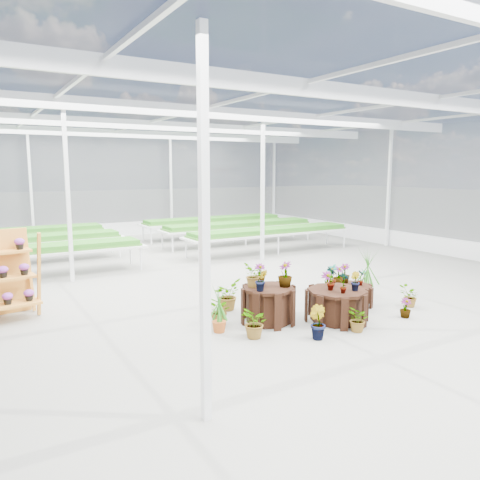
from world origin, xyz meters
TOP-DOWN VIEW (x-y plane):
  - ground_plane at (0.00, 0.00)m, footprint 24.00×24.00m
  - greenhouse_shell at (0.00, 0.00)m, footprint 18.00×24.00m
  - steel_frame at (0.00, 0.00)m, footprint 18.00×24.00m
  - nursery_benches at (0.00, 7.20)m, footprint 16.00×7.00m
  - plinth_tall at (-0.38, -1.41)m, footprint 1.26×1.26m
  - plinth_mid at (0.82, -2.01)m, footprint 1.50×1.50m
  - plinth_low at (1.82, -1.31)m, footprint 1.24×1.24m
  - nursery_plants at (0.37, -1.31)m, footprint 4.93×3.05m

SIDE VIEW (x-z plane):
  - ground_plane at x=0.00m, z-range 0.00..0.00m
  - plinth_low at x=1.82m, z-range 0.00..0.44m
  - plinth_mid at x=0.82m, z-range 0.00..0.63m
  - plinth_tall at x=-0.38m, z-range 0.00..0.71m
  - nursery_benches at x=0.00m, z-range 0.00..0.84m
  - nursery_plants at x=0.37m, z-range -0.17..1.11m
  - greenhouse_shell at x=0.00m, z-range 0.00..4.50m
  - steel_frame at x=0.00m, z-range 0.00..4.50m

